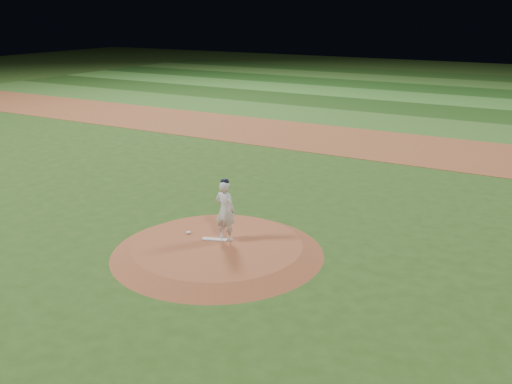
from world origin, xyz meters
name	(u,v)px	position (x,y,z in m)	size (l,w,h in m)	color
ground	(218,253)	(0.00, 0.00, 0.00)	(120.00, 120.00, 0.00)	#2A4D18
infield_dirt_band	(385,145)	(0.00, 14.00, 0.01)	(70.00, 6.00, 0.02)	brown
outfield_stripe_0	(416,125)	(0.00, 19.50, 0.01)	(70.00, 5.00, 0.02)	#346424
outfield_stripe_1	(438,111)	(0.00, 24.50, 0.01)	(70.00, 5.00, 0.02)	#1E4215
outfield_stripe_2	(455,100)	(0.00, 29.50, 0.01)	(70.00, 5.00, 0.02)	#39782B
outfield_stripe_3	(469,91)	(0.00, 34.50, 0.01)	(70.00, 5.00, 0.02)	#1D4817
outfield_stripe_4	(480,84)	(0.00, 39.50, 0.01)	(70.00, 5.00, 0.02)	#396C27
outfield_stripe_5	(489,78)	(0.00, 44.50, 0.01)	(70.00, 5.00, 0.02)	#1F4616
pitchers_mound	(218,248)	(0.00, 0.00, 0.12)	(5.50, 5.50, 0.25)	#964D2E
pitching_rubber	(215,239)	(-0.21, 0.18, 0.27)	(0.66, 0.16, 0.03)	beige
rosin_bag	(189,232)	(-1.07, 0.20, 0.29)	(0.13, 0.13, 0.07)	white
pitcher_on_mound	(225,210)	(0.03, 0.35, 1.07)	(0.61, 0.41, 1.67)	silver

